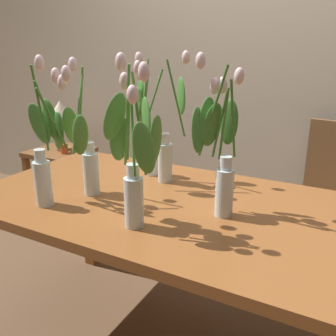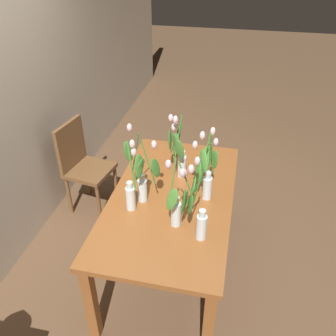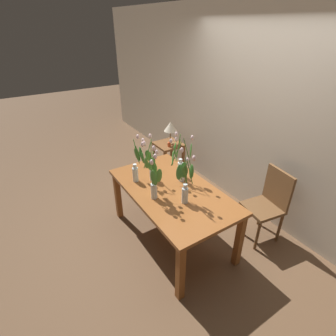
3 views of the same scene
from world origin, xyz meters
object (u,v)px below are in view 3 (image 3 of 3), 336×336
object	(u,v)px
tulip_vase_0	(182,167)
tulip_vase_4	(138,165)
tulip_vase_1	(151,167)
side_table	(169,149)
tulip_vase_3	(154,179)
pillar_candle	(169,144)
tulip_vase_2	(179,162)
tulip_vase_5	(185,182)
dining_chair	(269,202)
dining_table	(172,196)
table_lamp	(170,127)

from	to	relation	value
tulip_vase_0	tulip_vase_4	world-z (taller)	tulip_vase_0
tulip_vase_1	side_table	bearing A→B (deg)	139.18
tulip_vase_3	side_table	size ratio (longest dim) A/B	1.07
tulip_vase_0	pillar_candle	xyz separation A→B (m)	(-1.25, 0.64, -0.35)
tulip_vase_2	tulip_vase_5	bearing A→B (deg)	-27.36
tulip_vase_0	dining_chair	xyz separation A→B (m)	(0.68, 0.82, -0.41)
tulip_vase_0	side_table	distance (m)	1.61
tulip_vase_3	pillar_candle	distance (m)	1.79
tulip_vase_1	tulip_vase_4	size ratio (longest dim) A/B	0.98
tulip_vase_2	tulip_vase_4	distance (m)	0.50
tulip_vase_0	tulip_vase_1	bearing A→B (deg)	-124.89
dining_table	tulip_vase_2	world-z (taller)	tulip_vase_2
dining_table	tulip_vase_3	xyz separation A→B (m)	(0.03, -0.24, 0.32)
tulip_vase_2	tulip_vase_3	size ratio (longest dim) A/B	0.99
tulip_vase_4	side_table	xyz separation A→B (m)	(-1.06, 1.12, -0.51)
dining_table	tulip_vase_0	size ratio (longest dim) A/B	2.71
tulip_vase_0	tulip_vase_3	xyz separation A→B (m)	(0.12, -0.44, 0.04)
side_table	tulip_vase_2	bearing A→B (deg)	-27.85
dining_table	tulip_vase_4	world-z (taller)	tulip_vase_4
dining_chair	tulip_vase_0	bearing A→B (deg)	-129.93
tulip_vase_4	tulip_vase_3	bearing A→B (deg)	-2.27
tulip_vase_3	dining_chair	distance (m)	1.45
tulip_vase_3	tulip_vase_5	size ratio (longest dim) A/B	1.00
tulip_vase_1	table_lamp	xyz separation A→B (m)	(-1.13, 1.02, -0.06)
tulip_vase_4	tulip_vase_0	bearing A→B (deg)	54.66
dining_chair	table_lamp	xyz separation A→B (m)	(-2.02, -0.10, 0.33)
tulip_vase_3	table_lamp	bearing A→B (deg)	141.54
tulip_vase_3	tulip_vase_2	bearing A→B (deg)	116.06
table_lamp	tulip_vase_0	bearing A→B (deg)	-28.17
pillar_candle	tulip_vase_1	bearing A→B (deg)	-41.93
dining_table	pillar_candle	size ratio (longest dim) A/B	21.33
tulip_vase_4	tulip_vase_2	bearing A→B (deg)	67.65
dining_table	tulip_vase_3	distance (m)	0.40
tulip_vase_0	tulip_vase_1	size ratio (longest dim) A/B	1.04
table_lamp	pillar_candle	world-z (taller)	table_lamp
side_table	dining_chair	bearing A→B (deg)	3.39
tulip_vase_3	dining_chair	size ratio (longest dim) A/B	0.63
table_lamp	dining_table	bearing A→B (deg)	-32.60
dining_table	side_table	xyz separation A→B (m)	(-1.45, 0.89, -0.22)
tulip_vase_2	table_lamp	xyz separation A→B (m)	(-1.22, 0.68, -0.08)
tulip_vase_0	table_lamp	bearing A→B (deg)	151.83
tulip_vase_3	tulip_vase_4	bearing A→B (deg)	177.73
tulip_vase_4	table_lamp	size ratio (longest dim) A/B	1.45
table_lamp	dining_chair	bearing A→B (deg)	2.87
tulip_vase_1	pillar_candle	distance (m)	1.44
tulip_vase_4	tulip_vase_5	size ratio (longest dim) A/B	0.98
dining_table	table_lamp	size ratio (longest dim) A/B	4.02
tulip_vase_5	tulip_vase_3	bearing A→B (deg)	-131.40
tulip_vase_3	tulip_vase_1	bearing A→B (deg)	156.79
dining_table	tulip_vase_1	distance (m)	0.42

